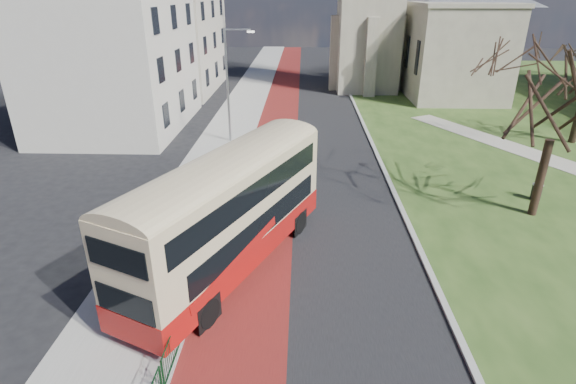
{
  "coord_description": "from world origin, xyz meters",
  "views": [
    {
      "loc": [
        0.86,
        -14.25,
        10.43
      ],
      "look_at": [
        0.27,
        4.49,
        2.0
      ],
      "focal_mm": 28.0,
      "sensor_mm": 36.0,
      "label": 1
    }
  ],
  "objects_px": {
    "litter_bin": "(536,192)",
    "streetlamp": "(229,80)",
    "bus": "(230,209)",
    "winter_tree_near": "(567,73)"
  },
  "relations": [
    {
      "from": "streetlamp",
      "to": "winter_tree_near",
      "type": "xyz_separation_m",
      "value": [
        16.98,
        -11.48,
        2.47
      ]
    },
    {
      "from": "streetlamp",
      "to": "bus",
      "type": "relative_size",
      "value": 0.71
    },
    {
      "from": "winter_tree_near",
      "to": "litter_bin",
      "type": "xyz_separation_m",
      "value": [
        0.96,
        1.74,
        -6.57
      ]
    },
    {
      "from": "bus",
      "to": "litter_bin",
      "type": "distance_m",
      "value": 17.11
    },
    {
      "from": "litter_bin",
      "to": "streetlamp",
      "type": "bearing_deg",
      "value": 151.5
    },
    {
      "from": "streetlamp",
      "to": "winter_tree_near",
      "type": "height_order",
      "value": "winter_tree_near"
    },
    {
      "from": "streetlamp",
      "to": "bus",
      "type": "height_order",
      "value": "streetlamp"
    },
    {
      "from": "litter_bin",
      "to": "bus",
      "type": "bearing_deg",
      "value": -155.91
    },
    {
      "from": "bus",
      "to": "winter_tree_near",
      "type": "relative_size",
      "value": 1.11
    },
    {
      "from": "streetlamp",
      "to": "litter_bin",
      "type": "relative_size",
      "value": 8.84
    }
  ]
}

